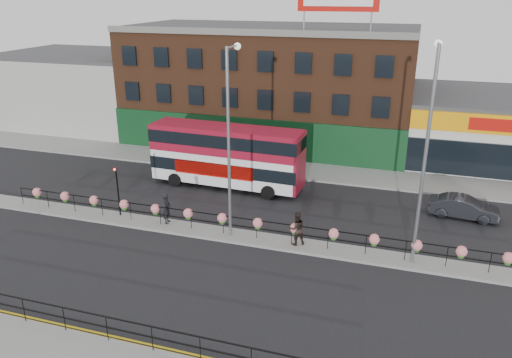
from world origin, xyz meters
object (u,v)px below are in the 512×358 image
(double_decker_bus, at_px, (227,151))
(lamp_column_east, at_px, (427,139))
(car, at_px, (464,207))
(lamp_column_west, at_px, (230,128))
(pedestrian_b, at_px, (297,228))
(pedestrian_a, at_px, (167,208))

(double_decker_bus, relative_size, lamp_column_east, 1.00)
(car, height_order, lamp_column_west, lamp_column_west)
(pedestrian_b, relative_size, lamp_column_east, 0.17)
(car, distance_m, lamp_column_east, 9.33)
(pedestrian_a, height_order, pedestrian_b, pedestrian_b)
(double_decker_bus, bearing_deg, pedestrian_a, -99.82)
(double_decker_bus, height_order, lamp_column_east, lamp_column_east)
(car, xyz_separation_m, pedestrian_a, (-16.91, -6.50, 0.41))
(double_decker_bus, xyz_separation_m, pedestrian_a, (-1.20, -6.95, -1.61))
(lamp_column_west, relative_size, lamp_column_east, 0.96)
(pedestrian_b, height_order, lamp_column_east, lamp_column_east)
(lamp_column_west, bearing_deg, pedestrian_b, -2.39)
(pedestrian_b, distance_m, lamp_column_west, 6.49)
(double_decker_bus, bearing_deg, lamp_column_east, -28.79)
(double_decker_bus, bearing_deg, pedestrian_b, -46.97)
(car, bearing_deg, pedestrian_a, 116.57)
(pedestrian_a, bearing_deg, pedestrian_b, -102.85)
(double_decker_bus, xyz_separation_m, lamp_column_east, (12.86, -7.07, 3.91))
(pedestrian_a, relative_size, pedestrian_b, 0.99)
(pedestrian_a, xyz_separation_m, pedestrian_b, (7.95, -0.28, 0.01))
(lamp_column_west, bearing_deg, car, 27.42)
(car, distance_m, pedestrian_a, 18.12)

